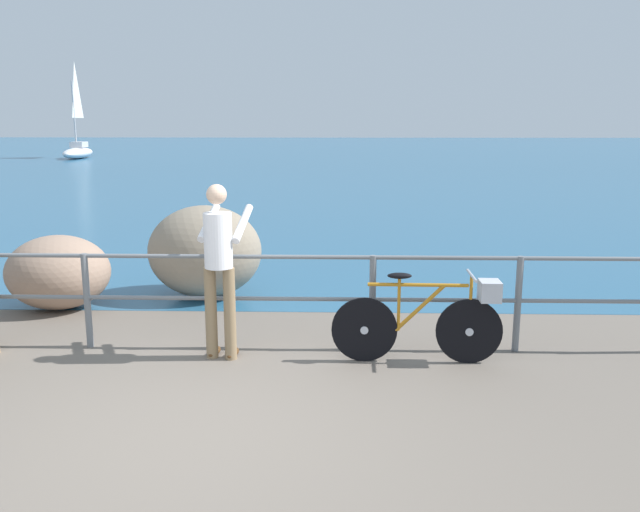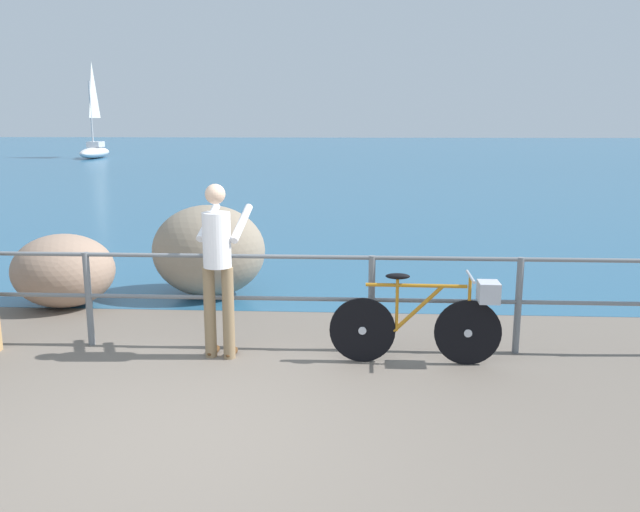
{
  "view_description": "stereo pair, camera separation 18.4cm",
  "coord_description": "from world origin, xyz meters",
  "px_view_note": "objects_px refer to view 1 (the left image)",
  "views": [
    {
      "loc": [
        1.16,
        -4.55,
        2.38
      ],
      "look_at": [
        0.95,
        2.4,
        0.93
      ],
      "focal_mm": 36.39,
      "sensor_mm": 36.0,
      "label": 1
    },
    {
      "loc": [
        1.34,
        -4.54,
        2.38
      ],
      "look_at": [
        0.95,
        2.4,
        0.93
      ],
      "focal_mm": 36.39,
      "sensor_mm": 36.0,
      "label": 2
    }
  ],
  "objects_px": {
    "person_at_railing": "(220,263)",
    "breakwater_boulder_left": "(58,272)",
    "breakwater_boulder_main": "(205,251)",
    "sailboat": "(78,147)",
    "bicycle": "(432,318)"
  },
  "relations": [
    {
      "from": "breakwater_boulder_main",
      "to": "sailboat",
      "type": "distance_m",
      "value": 36.77
    },
    {
      "from": "bicycle",
      "to": "breakwater_boulder_left",
      "type": "xyz_separation_m",
      "value": [
        -4.54,
        1.81,
        0.01
      ]
    },
    {
      "from": "person_at_railing",
      "to": "sailboat",
      "type": "xyz_separation_m",
      "value": [
        -15.81,
        35.86,
        -0.28
      ]
    },
    {
      "from": "breakwater_boulder_main",
      "to": "breakwater_boulder_left",
      "type": "height_order",
      "value": "breakwater_boulder_main"
    },
    {
      "from": "person_at_railing",
      "to": "breakwater_boulder_left",
      "type": "relative_size",
      "value": 1.36
    },
    {
      "from": "person_at_railing",
      "to": "breakwater_boulder_left",
      "type": "height_order",
      "value": "person_at_railing"
    },
    {
      "from": "person_at_railing",
      "to": "sailboat",
      "type": "relative_size",
      "value": 0.29
    },
    {
      "from": "bicycle",
      "to": "breakwater_boulder_main",
      "type": "relative_size",
      "value": 1.1
    },
    {
      "from": "bicycle",
      "to": "person_at_railing",
      "type": "relative_size",
      "value": 0.96
    },
    {
      "from": "breakwater_boulder_main",
      "to": "breakwater_boulder_left",
      "type": "bearing_deg",
      "value": -160.47
    },
    {
      "from": "person_at_railing",
      "to": "breakwater_boulder_left",
      "type": "distance_m",
      "value": 3.02
    },
    {
      "from": "breakwater_boulder_main",
      "to": "person_at_railing",
      "type": "bearing_deg",
      "value": -74.79
    },
    {
      "from": "bicycle",
      "to": "sailboat",
      "type": "bearing_deg",
      "value": 117.8
    },
    {
      "from": "sailboat",
      "to": "breakwater_boulder_main",
      "type": "bearing_deg",
      "value": 20.6
    },
    {
      "from": "breakwater_boulder_main",
      "to": "sailboat",
      "type": "height_order",
      "value": "sailboat"
    }
  ]
}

